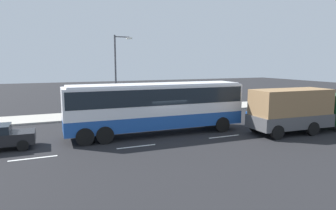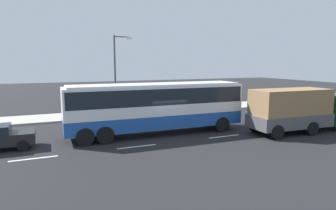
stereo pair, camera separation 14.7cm
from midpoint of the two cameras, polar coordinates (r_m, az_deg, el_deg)
name	(u,v)px [view 2 (the right image)]	position (r m, az deg, el deg)	size (l,w,h in m)	color
ground_plane	(164,134)	(20.89, -0.91, -5.62)	(120.00, 120.00, 0.00)	black
sidewalk_curb	(129,113)	(29.30, -7.64, -1.51)	(80.00, 4.00, 0.15)	#A8A399
lane_centreline	(175,142)	(18.78, 1.13, -7.22)	(29.72, 0.16, 0.01)	white
coach_bus	(156,103)	(20.49, -2.49, 0.38)	(12.50, 2.92, 3.56)	#1E4C9E
cargo_truck	(301,109)	(23.26, 24.26, -0.68)	(8.36, 2.84, 3.15)	#19592D
car_blue_saloon	(274,113)	(26.27, 19.78, -1.52)	(4.80, 1.92, 1.42)	#194799
pedestrian_near_curb	(192,99)	(32.04, 4.56, 1.14)	(0.32, 0.32, 1.58)	black
street_lamp	(117,70)	(27.11, -10.08, 6.64)	(1.67, 0.24, 7.28)	#47474C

